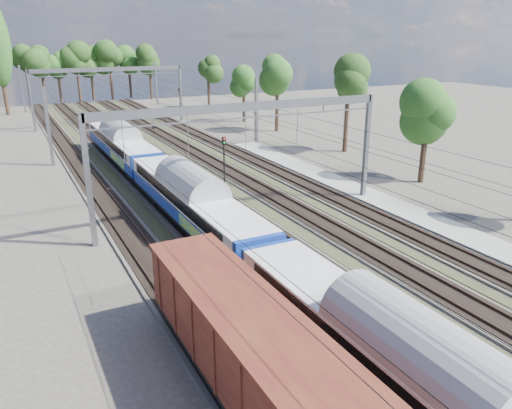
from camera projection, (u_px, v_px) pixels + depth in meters
name	position (u px, v px, depth m)	size (l,w,h in m)	color
track_bed	(182.00, 173.00, 51.71)	(21.00, 130.00, 0.34)	#47423A
platform	(457.00, 233.00, 35.84)	(3.00, 70.00, 0.30)	gray
catenary	(160.00, 103.00, 56.30)	(25.65, 130.00, 9.00)	slate
tree_belt	(136.00, 67.00, 91.76)	(39.61, 101.63, 12.20)	black
emu_train	(194.00, 196.00, 35.68)	(3.19, 67.40, 4.66)	black
freight_boxcar	(252.00, 353.00, 18.52)	(3.22, 15.54, 4.01)	black
worker	(154.00, 125.00, 75.42)	(0.59, 0.39, 1.61)	black
signal_near	(224.00, 160.00, 42.55)	(0.39, 0.36, 5.56)	black
signal_far	(180.00, 100.00, 84.41)	(0.38, 0.36, 5.30)	black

